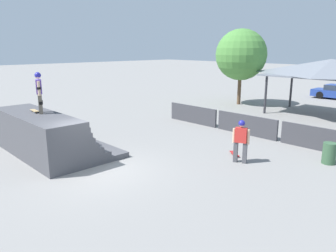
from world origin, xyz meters
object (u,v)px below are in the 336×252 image
Objects in this scene: tree_beside_pavilion at (241,55)px; trash_bin at (329,153)px; skater_on_deck at (39,90)px; bystander_walking at (241,138)px; skateboard_on_ground at (234,154)px; skateboard_on_deck at (35,111)px.

tree_beside_pavilion is 6.97× the size of trash_bin.
skater_on_deck is 8.49m from bystander_walking.
trash_bin is at bearing 62.75° from skater_on_deck.
trash_bin is at bearing 66.89° from skateboard_on_ground.
bystander_walking is at bearing 61.16° from skater_on_deck.
skater_on_deck is 16.92m from tree_beside_pavilion.
trash_bin is (3.18, 1.85, 0.37)m from skateboard_on_ground.
skateboard_on_ground is at bearing 67.37° from skater_on_deck.
trash_bin is (10.53, -9.14, -3.50)m from tree_beside_pavilion.
skateboard_on_deck reaches higher than skateboard_on_ground.
tree_beside_pavilion reaches higher than bystander_walking.
skater_on_deck is at bearing 20.39° from skateboard_on_deck.
tree_beside_pavilion is at bearing -77.36° from bystander_walking.
skateboard_on_ground is at bearing -149.79° from trash_bin.
skateboard_on_ground is at bearing -63.69° from bystander_walking.
trash_bin is at bearing -40.94° from tree_beside_pavilion.
skateboard_on_deck is 8.76m from skateboard_on_ground.
skater_on_deck is 0.98× the size of bystander_walking.
skater_on_deck reaches higher than bystander_walking.
skateboard_on_ground is at bearing -56.22° from tree_beside_pavilion.
skateboard_on_deck is 1.07× the size of skateboard_on_ground.
skateboard_on_ground is 0.13× the size of tree_beside_pavilion.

